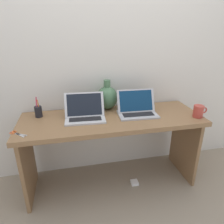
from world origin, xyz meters
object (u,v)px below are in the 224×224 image
at_px(laptop_right, 137,108).
at_px(scissors, 16,133).
at_px(green_vase, 107,97).
at_px(pen_cup, 38,111).
at_px(laptop_left, 85,112).
at_px(power_brick, 134,183).
at_px(coffee_mug, 199,111).

height_order(laptop_right, scissors, laptop_right).
relative_size(green_vase, pen_cup, 1.56).
height_order(laptop_left, power_brick, laptop_left).
xyz_separation_m(pen_cup, scissors, (-0.14, -0.29, -0.05)).
height_order(green_vase, scissors, green_vase).
bearing_deg(green_vase, laptop_right, -38.70).
distance_m(laptop_left, coffee_mug, 1.00).
bearing_deg(pen_cup, coffee_mug, -12.12).
relative_size(coffee_mug, scissors, 0.96).
xyz_separation_m(coffee_mug, scissors, (-1.51, 0.01, -0.05)).
bearing_deg(laptop_left, power_brick, -14.83).
bearing_deg(scissors, power_brick, 3.27).
bearing_deg(laptop_right, green_vase, 141.30).
relative_size(coffee_mug, pen_cup, 0.71).
relative_size(laptop_left, pen_cup, 1.93).
height_order(green_vase, power_brick, green_vase).
relative_size(laptop_right, scissors, 2.66).
bearing_deg(scissors, coffee_mug, -0.23).
bearing_deg(pen_cup, green_vase, 6.77).
bearing_deg(laptop_left, coffee_mug, -10.37).
relative_size(green_vase, coffee_mug, 2.20).
bearing_deg(laptop_right, pen_cup, 172.45).
bearing_deg(green_vase, scissors, -154.57).
xyz_separation_m(coffee_mug, power_brick, (-0.54, 0.06, -0.74)).
xyz_separation_m(laptop_right, power_brick, (-0.03, -0.12, -0.75)).
height_order(laptop_right, pen_cup, laptop_right).
height_order(green_vase, pen_cup, green_vase).
bearing_deg(laptop_right, laptop_left, -179.85).
bearing_deg(power_brick, laptop_right, 76.92).
bearing_deg(green_vase, pen_cup, -173.23).
bearing_deg(pen_cup, power_brick, -15.54).
bearing_deg(power_brick, laptop_left, 165.17).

